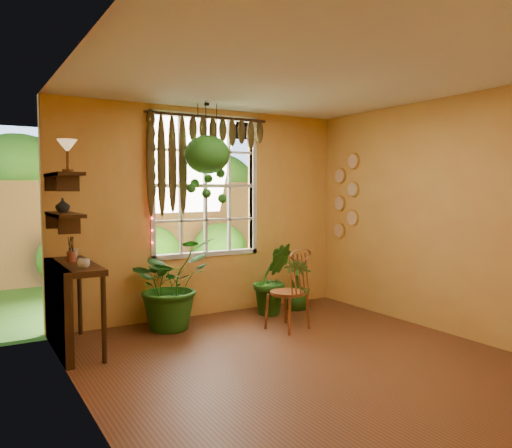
# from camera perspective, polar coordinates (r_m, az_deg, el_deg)

# --- Properties ---
(floor) EXTENTS (4.50, 4.50, 0.00)m
(floor) POSITION_cam_1_polar(r_m,az_deg,el_deg) (4.91, 6.09, -15.74)
(floor) COLOR brown
(floor) RESTS_ON ground
(ceiling) EXTENTS (4.50, 4.50, 0.00)m
(ceiling) POSITION_cam_1_polar(r_m,az_deg,el_deg) (4.74, 6.34, 16.71)
(ceiling) COLOR white
(ceiling) RESTS_ON wall_back
(wall_back) EXTENTS (4.00, 0.00, 4.00)m
(wall_back) POSITION_cam_1_polar(r_m,az_deg,el_deg) (6.57, -5.69, 1.31)
(wall_back) COLOR gold
(wall_back) RESTS_ON floor
(wall_left) EXTENTS (0.00, 4.50, 4.50)m
(wall_left) POSITION_cam_1_polar(r_m,az_deg,el_deg) (3.78, -18.77, -0.85)
(wall_left) COLOR gold
(wall_left) RESTS_ON floor
(wall_right) EXTENTS (0.00, 4.50, 4.50)m
(wall_right) POSITION_cam_1_polar(r_m,az_deg,el_deg) (6.05, 21.53, 0.82)
(wall_right) COLOR gold
(wall_right) RESTS_ON floor
(window) EXTENTS (1.52, 0.10, 1.86)m
(window) POSITION_cam_1_polar(r_m,az_deg,el_deg) (6.59, -5.83, 4.36)
(window) COLOR silver
(window) RESTS_ON wall_back
(valance_vine) EXTENTS (1.70, 0.12, 1.10)m
(valance_vine) POSITION_cam_1_polar(r_m,az_deg,el_deg) (6.47, -6.09, 9.49)
(valance_vine) COLOR #331E0E
(valance_vine) RESTS_ON window
(string_lights) EXTENTS (0.03, 0.03, 1.54)m
(string_lights) POSITION_cam_1_polar(r_m,az_deg,el_deg) (6.22, -11.86, 4.78)
(string_lights) COLOR #FF2633
(string_lights) RESTS_ON window
(wall_plates) EXTENTS (0.04, 0.32, 1.10)m
(wall_plates) POSITION_cam_1_polar(r_m,az_deg,el_deg) (7.26, 10.21, 3.10)
(wall_plates) COLOR #F6E7C9
(wall_plates) RESTS_ON wall_right
(counter_ledge) EXTENTS (0.40, 1.20, 0.90)m
(counter_ledge) POSITION_cam_1_polar(r_m,az_deg,el_deg) (5.47, -21.18, -7.91)
(counter_ledge) COLOR #331E0E
(counter_ledge) RESTS_ON floor
(shelf_lower) EXTENTS (0.25, 0.90, 0.04)m
(shelf_lower) POSITION_cam_1_polar(r_m,az_deg,el_deg) (5.37, -21.04, 1.01)
(shelf_lower) COLOR #331E0E
(shelf_lower) RESTS_ON wall_left
(shelf_upper) EXTENTS (0.25, 0.90, 0.04)m
(shelf_upper) POSITION_cam_1_polar(r_m,az_deg,el_deg) (5.37, -21.15, 5.27)
(shelf_upper) COLOR #331E0E
(shelf_upper) RESTS_ON wall_left
(backyard) EXTENTS (14.00, 10.00, 12.00)m
(backyard) POSITION_cam_1_polar(r_m,az_deg,el_deg) (10.99, -14.83, 1.93)
(backyard) COLOR #2B5A19
(backyard) RESTS_ON ground
(windsor_chair) EXTENTS (0.51, 0.53, 1.11)m
(windsor_chair) POSITION_cam_1_polar(r_m,az_deg,el_deg) (5.96, 3.84, -8.95)
(windsor_chair) COLOR brown
(windsor_chair) RESTS_ON floor
(potted_plant_left) EXTENTS (1.22, 1.15, 1.08)m
(potted_plant_left) POSITION_cam_1_polar(r_m,az_deg,el_deg) (6.03, -9.78, -6.73)
(potted_plant_left) COLOR #1C4813
(potted_plant_left) RESTS_ON floor
(potted_plant_mid) EXTENTS (0.60, 0.53, 0.95)m
(potted_plant_mid) POSITION_cam_1_polar(r_m,az_deg,el_deg) (6.62, 1.94, -6.26)
(potted_plant_mid) COLOR #1C4813
(potted_plant_mid) RESTS_ON floor
(potted_plant_right) EXTENTS (0.43, 0.43, 0.69)m
(potted_plant_right) POSITION_cam_1_polar(r_m,az_deg,el_deg) (6.94, 4.65, -6.89)
(potted_plant_right) COLOR #1C4813
(potted_plant_right) RESTS_ON floor
(hanging_basket) EXTENTS (0.55, 0.55, 1.24)m
(hanging_basket) POSITION_cam_1_polar(r_m,az_deg,el_deg) (6.14, -5.61, 7.18)
(hanging_basket) COLOR black
(hanging_basket) RESTS_ON ceiling
(cup_a) EXTENTS (0.15, 0.15, 0.09)m
(cup_a) POSITION_cam_1_polar(r_m,az_deg,el_deg) (5.05, -19.09, -4.29)
(cup_a) COLOR silver
(cup_a) RESTS_ON counter_ledge
(cup_b) EXTENTS (0.14, 0.14, 0.10)m
(cup_b) POSITION_cam_1_polar(r_m,az_deg,el_deg) (5.84, -20.12, -3.19)
(cup_b) COLOR beige
(cup_b) RESTS_ON counter_ledge
(brush_jar) EXTENTS (0.09, 0.09, 0.34)m
(brush_jar) POSITION_cam_1_polar(r_m,az_deg,el_deg) (5.52, -20.37, -2.74)
(brush_jar) COLOR brown
(brush_jar) RESTS_ON counter_ledge
(shelf_vase) EXTENTS (0.16, 0.16, 0.15)m
(shelf_vase) POSITION_cam_1_polar(r_m,az_deg,el_deg) (5.49, -21.23, 2.01)
(shelf_vase) COLOR #B2AD99
(shelf_vase) RESTS_ON shelf_lower
(tiffany_lamp) EXTENTS (0.19, 0.19, 0.32)m
(tiffany_lamp) POSITION_cam_1_polar(r_m,az_deg,el_deg) (5.23, -20.77, 8.10)
(tiffany_lamp) COLOR #543018
(tiffany_lamp) RESTS_ON shelf_upper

